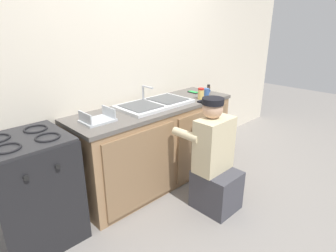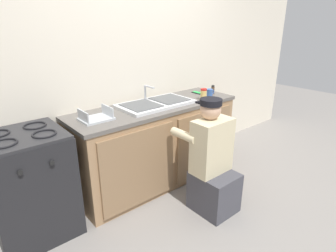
# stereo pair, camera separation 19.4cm
# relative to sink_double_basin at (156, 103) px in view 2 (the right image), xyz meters

# --- Properties ---
(ground_plane) EXTENTS (12.00, 12.00, 0.00)m
(ground_plane) POSITION_rel_sink_double_basin_xyz_m (0.00, -0.30, -0.93)
(ground_plane) COLOR gray
(back_wall) EXTENTS (6.00, 0.10, 2.50)m
(back_wall) POSITION_rel_sink_double_basin_xyz_m (0.00, 0.35, 0.32)
(back_wall) COLOR beige
(back_wall) RESTS_ON ground_plane
(counter_cabinet) EXTENTS (1.87, 0.62, 0.87)m
(counter_cabinet) POSITION_rel_sink_double_basin_xyz_m (0.00, -0.01, -0.49)
(counter_cabinet) COLOR #997551
(counter_cabinet) RESTS_ON ground_plane
(countertop) EXTENTS (1.91, 0.62, 0.04)m
(countertop) POSITION_rel_sink_double_basin_xyz_m (0.00, -0.00, -0.04)
(countertop) COLOR #5B5651
(countertop) RESTS_ON counter_cabinet
(sink_double_basin) EXTENTS (0.80, 0.44, 0.19)m
(sink_double_basin) POSITION_rel_sink_double_basin_xyz_m (0.00, 0.00, 0.00)
(sink_double_basin) COLOR silver
(sink_double_basin) RESTS_ON countertop
(stove_range) EXTENTS (0.62, 0.62, 0.94)m
(stove_range) POSITION_rel_sink_double_basin_xyz_m (-1.33, -0.00, -0.46)
(stove_range) COLOR black
(stove_range) RESTS_ON ground_plane
(plumber_person) EXTENTS (0.42, 0.61, 1.10)m
(plumber_person) POSITION_rel_sink_double_basin_xyz_m (0.08, -0.76, -0.47)
(plumber_person) COLOR #3F3F47
(plumber_person) RESTS_ON ground_plane
(coffee_mug) EXTENTS (0.13, 0.08, 0.09)m
(coffee_mug) POSITION_rel_sink_double_basin_xyz_m (0.69, -0.14, 0.03)
(coffee_mug) COLOR #335699
(coffee_mug) RESTS_ON countertop
(spice_bottle_pepper) EXTENTS (0.04, 0.04, 0.10)m
(spice_bottle_pepper) POSITION_rel_sink_double_basin_xyz_m (0.84, -0.06, 0.03)
(spice_bottle_pepper) COLOR #513823
(spice_bottle_pepper) RESTS_ON countertop
(cell_phone) EXTENTS (0.07, 0.14, 0.01)m
(cell_phone) POSITION_rel_sink_double_basin_xyz_m (0.72, 0.08, -0.01)
(cell_phone) COLOR black
(cell_phone) RESTS_ON countertop
(dish_rack_tray) EXTENTS (0.28, 0.22, 0.11)m
(dish_rack_tray) POSITION_rel_sink_double_basin_xyz_m (-0.71, -0.03, 0.01)
(dish_rack_tray) COLOR #B2B7BC
(dish_rack_tray) RESTS_ON countertop
(condiment_jar) EXTENTS (0.07, 0.07, 0.13)m
(condiment_jar) POSITION_rel_sink_double_basin_xyz_m (0.54, -0.18, 0.05)
(condiment_jar) COLOR #DBB760
(condiment_jar) RESTS_ON countertop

